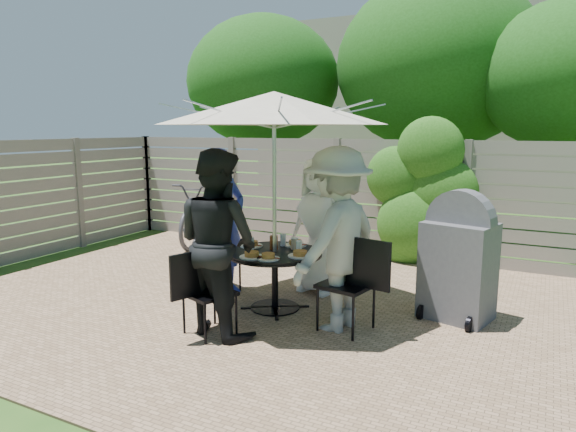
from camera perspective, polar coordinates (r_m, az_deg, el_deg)
The scene contains 23 objects.
backyard_envelope at distance 15.29m, azimuth 16.26°, elevation 11.64°, with size 60.00×60.00×5.00m.
patio_table at distance 5.71m, azimuth -1.48°, elevation -5.93°, with size 1.23×1.23×0.67m.
umbrella at distance 5.50m, azimuth -1.56°, elevation 11.87°, with size 2.97×2.97×2.39m.
chair_back at distance 6.49m, azimuth 4.26°, elevation -5.94°, with size 0.52×0.66×0.86m.
person_back at distance 6.25m, azimuth 3.60°, elevation -1.08°, with size 0.82×0.53×1.68m, color white.
chair_left at distance 6.42m, azimuth -7.92°, elevation -5.94°, with size 0.72×0.59×0.95m.
person_left at distance 6.18m, azimuth -7.23°, elevation -0.77°, with size 0.65×0.43×1.78m, color #2738AB.
chair_front at distance 5.13m, azimuth -8.81°, elevation -10.30°, with size 0.54×0.67×0.88m.
person_front at distance 5.03m, azimuth -7.83°, elevation -2.96°, with size 0.89×0.69×1.83m, color black.
chair_right at distance 5.20m, azimuth 6.61°, elevation -9.63°, with size 0.74×0.55×0.98m.
person_right at distance 5.10m, azimuth 5.47°, elevation -2.65°, with size 1.19×0.68×1.84m, color #999A96.
plate_back at distance 5.92m, azimuth 0.84°, elevation -3.08°, with size 0.26×0.26×0.06m.
plate_left at distance 5.89m, azimuth -4.10°, elevation -3.16°, with size 0.26×0.26×0.06m.
plate_front at distance 5.40m, azimuth -4.05°, elevation -4.37°, with size 0.26×0.26×0.06m.
plate_right at distance 5.42m, azimuth 1.35°, elevation -4.28°, with size 0.26×0.26×0.06m.
plate_extra at distance 5.32m, azimuth -2.20°, elevation -4.57°, with size 0.24×0.24×0.06m.
glass_back at distance 5.90m, azimuth -0.56°, elevation -2.67°, with size 0.07×0.07×0.14m, color silver.
glass_left at distance 5.74m, azimuth -4.12°, elevation -3.04°, with size 0.07×0.07×0.14m, color silver.
glass_right at distance 5.55m, azimuth 1.23°, elevation -3.46°, with size 0.07×0.07×0.14m, color silver.
syrup_jug at distance 5.71m, azimuth -1.60°, elevation -2.98°, with size 0.09×0.09×0.16m, color #59280C.
coffee_cup at distance 5.74m, azimuth 0.72°, elevation -3.12°, with size 0.08×0.08×0.12m, color #C6B293.
bicycle at distance 9.17m, azimuth -9.04°, elevation 0.45°, with size 0.72×2.08×1.09m, color #333338.
bbq_grill at distance 5.68m, azimuth 18.40°, elevation -4.81°, with size 0.79×0.67×1.39m.
Camera 1 is at (3.06, -4.69, 2.02)m, focal length 32.00 mm.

